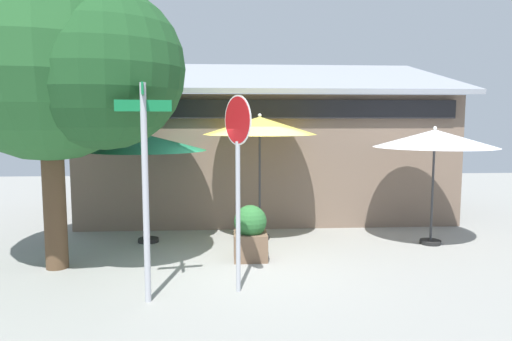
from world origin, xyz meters
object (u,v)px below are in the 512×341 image
at_px(stop_sign, 238,157).
at_px(shade_tree, 60,54).
at_px(street_sign_post, 145,172).
at_px(sidewalk_planter, 250,233).
at_px(patio_umbrella_ivory_right, 435,139).
at_px(patio_umbrella_forest_green_left, 146,143).
at_px(patio_umbrella_mustard_center, 260,126).

relative_size(stop_sign, shade_tree, 0.52).
distance_m(street_sign_post, sidewalk_planter, 2.88).
distance_m(stop_sign, patio_umbrella_ivory_right, 4.86).
bearing_deg(patio_umbrella_forest_green_left, shade_tree, -120.70).
relative_size(patio_umbrella_forest_green_left, patio_umbrella_ivory_right, 1.02).
bearing_deg(shade_tree, street_sign_post, -43.44).
bearing_deg(patio_umbrella_ivory_right, sidewalk_planter, -167.70).
bearing_deg(stop_sign, shade_tree, 157.48).
height_order(patio_umbrella_mustard_center, patio_umbrella_ivory_right, patio_umbrella_mustard_center).
relative_size(patio_umbrella_ivory_right, sidewalk_planter, 2.42).
bearing_deg(stop_sign, patio_umbrella_forest_green_left, 121.91).
relative_size(street_sign_post, stop_sign, 1.05).
height_order(stop_sign, patio_umbrella_ivory_right, stop_sign).
relative_size(patio_umbrella_mustard_center, shade_tree, 0.48).
bearing_deg(sidewalk_planter, street_sign_post, -129.04).
bearing_deg(patio_umbrella_ivory_right, shade_tree, -169.89).
xyz_separation_m(street_sign_post, patio_umbrella_ivory_right, (5.49, 2.81, 0.34)).
relative_size(street_sign_post, patio_umbrella_mustard_center, 1.13).
bearing_deg(patio_umbrella_forest_green_left, street_sign_post, -80.49).
bearing_deg(shade_tree, patio_umbrella_forest_green_left, 59.30).
xyz_separation_m(stop_sign, shade_tree, (-2.95, 1.22, 1.66)).
height_order(street_sign_post, stop_sign, street_sign_post).
xyz_separation_m(patio_umbrella_mustard_center, sidewalk_planter, (-0.28, -1.49, -1.98)).
distance_m(patio_umbrella_forest_green_left, shade_tree, 2.63).
relative_size(patio_umbrella_mustard_center, patio_umbrella_ivory_right, 1.10).
bearing_deg(street_sign_post, sidewalk_planter, 50.96).
height_order(shade_tree, sidewalk_planter, shade_tree).
bearing_deg(patio_umbrella_ivory_right, patio_umbrella_mustard_center, 169.94).
bearing_deg(stop_sign, patio_umbrella_mustard_center, 80.06).
bearing_deg(patio_umbrella_mustard_center, street_sign_post, -118.45).
relative_size(shade_tree, sidewalk_planter, 5.55).
height_order(street_sign_post, patio_umbrella_ivory_right, street_sign_post).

